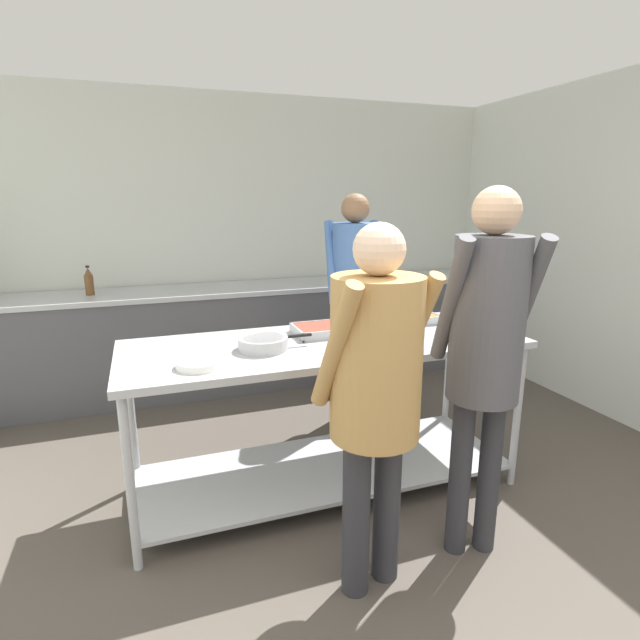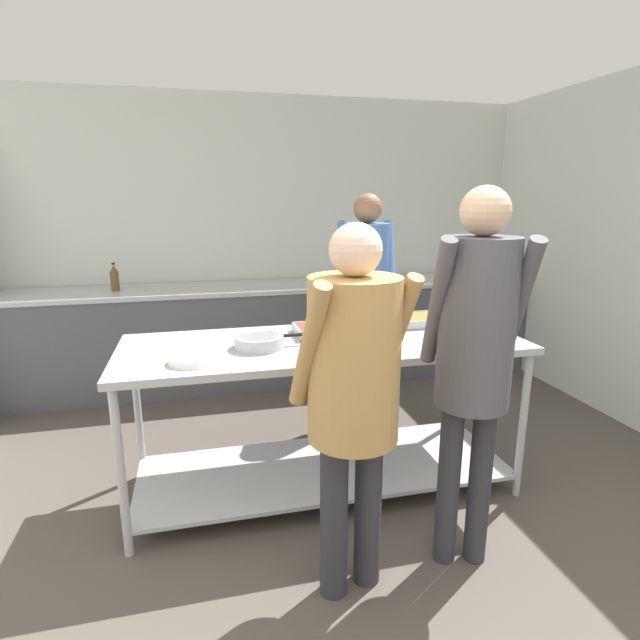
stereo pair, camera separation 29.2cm
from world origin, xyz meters
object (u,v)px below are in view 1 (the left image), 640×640
object	(u,v)px
serving_tray_vegetables	(399,319)
guest_serving_right	(486,337)
serving_tray_roast	(331,329)
guest_serving_left	(376,377)
cook_behind_counter	(354,284)
sauce_pan	(263,343)
water_bottle	(89,282)
plate_stack	(200,363)

from	to	relation	value
serving_tray_vegetables	guest_serving_right	world-z (taller)	guest_serving_right
serving_tray_roast	guest_serving_left	size ratio (longest dim) A/B	0.28
guest_serving_left	cook_behind_counter	size ratio (longest dim) A/B	0.93
sauce_pan	serving_tray_roast	size ratio (longest dim) A/B	0.91
sauce_pan	guest_serving_right	distance (m)	1.14
sauce_pan	serving_tray_vegetables	bearing A→B (deg)	15.90
sauce_pan	serving_tray_roast	world-z (taller)	sauce_pan
guest_serving_left	serving_tray_roast	bearing A→B (deg)	79.98
sauce_pan	guest_serving_left	size ratio (longest dim) A/B	0.25
serving_tray_vegetables	cook_behind_counter	xyz separation A→B (m)	(-0.07, 0.59, 0.14)
guest_serving_right	serving_tray_vegetables	bearing A→B (deg)	83.93
serving_tray_roast	water_bottle	xyz separation A→B (m)	(-1.48, 1.74, 0.10)
cook_behind_counter	water_bottle	world-z (taller)	cook_behind_counter
serving_tray_roast	serving_tray_vegetables	distance (m)	0.52
sauce_pan	water_bottle	size ratio (longest dim) A/B	1.68
plate_stack	water_bottle	world-z (taller)	water_bottle
cook_behind_counter	plate_stack	bearing A→B (deg)	-140.42
serving_tray_roast	water_bottle	size ratio (longest dim) A/B	1.85
guest_serving_right	water_bottle	distance (m)	3.26
cook_behind_counter	guest_serving_left	bearing A→B (deg)	-110.40
serving_tray_roast	guest_serving_left	distance (m)	0.97
serving_tray_roast	cook_behind_counter	size ratio (longest dim) A/B	0.26
plate_stack	water_bottle	bearing A→B (deg)	107.28
serving_tray_roast	cook_behind_counter	distance (m)	0.83
sauce_pan	cook_behind_counter	distance (m)	1.26
guest_serving_left	water_bottle	xyz separation A→B (m)	(-1.31, 2.70, 0.05)
serving_tray_roast	sauce_pan	bearing A→B (deg)	-158.31
plate_stack	cook_behind_counter	distance (m)	1.64
serving_tray_roast	cook_behind_counter	bearing A→B (deg)	57.14
sauce_pan	guest_serving_right	size ratio (longest dim) A/B	0.23
water_bottle	sauce_pan	bearing A→B (deg)	-62.33
plate_stack	guest_serving_left	bearing A→B (deg)	-42.56
sauce_pan	water_bottle	bearing A→B (deg)	117.67
guest_serving_left	water_bottle	distance (m)	3.00
cook_behind_counter	guest_serving_right	bearing A→B (deg)	-91.37
sauce_pan	serving_tray_roast	xyz separation A→B (m)	(0.46, 0.18, -0.01)
guest_serving_left	water_bottle	size ratio (longest dim) A/B	6.72
serving_tray_roast	serving_tray_vegetables	bearing A→B (deg)	10.32
plate_stack	guest_serving_right	world-z (taller)	guest_serving_right
water_bottle	guest_serving_left	bearing A→B (deg)	-64.21
serving_tray_vegetables	water_bottle	xyz separation A→B (m)	(-1.99, 1.65, 0.10)
serving_tray_vegetables	guest_serving_left	bearing A→B (deg)	-122.87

